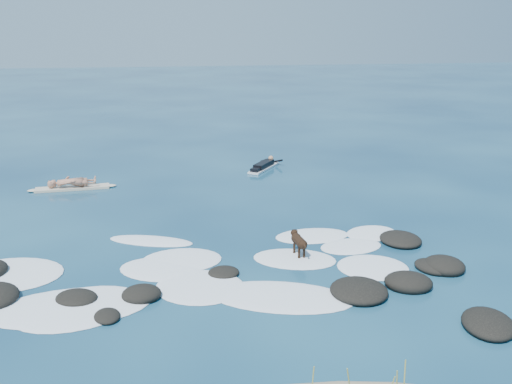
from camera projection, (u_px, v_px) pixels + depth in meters
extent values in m
plane|color=#0A2642|center=(236.00, 262.00, 16.58)|extent=(160.00, 160.00, 0.00)
ellipsoid|color=black|center=(76.00, 298.00, 14.24)|extent=(1.36, 1.27, 0.32)
ellipsoid|color=black|center=(488.00, 324.00, 12.98)|extent=(1.64, 1.83, 0.40)
ellipsoid|color=black|center=(224.00, 272.00, 15.75)|extent=(0.98, 0.94, 0.24)
ellipsoid|color=black|center=(401.00, 239.00, 18.07)|extent=(1.39, 1.54, 0.37)
ellipsoid|color=black|center=(408.00, 282.00, 14.99)|extent=(1.52, 1.40, 0.50)
ellipsoid|color=black|center=(359.00, 291.00, 14.58)|extent=(1.70, 1.74, 0.41)
ellipsoid|color=black|center=(444.00, 266.00, 16.04)|extent=(1.51, 1.53, 0.49)
ellipsoid|color=black|center=(142.00, 294.00, 14.39)|extent=(1.02, 0.94, 0.41)
ellipsoid|color=black|center=(107.00, 316.00, 13.40)|extent=(0.76, 0.89, 0.23)
ellipsoid|color=black|center=(432.00, 267.00, 16.05)|extent=(1.19, 1.34, 0.33)
ellipsoid|color=white|center=(371.00, 233.00, 18.83)|extent=(2.19, 1.98, 0.12)
ellipsoid|color=white|center=(70.00, 307.00, 13.93)|extent=(4.05, 2.33, 0.12)
ellipsoid|color=white|center=(351.00, 246.00, 17.72)|extent=(2.20, 1.64, 0.12)
ellipsoid|color=white|center=(79.00, 308.00, 13.88)|extent=(3.66, 3.12, 0.12)
ellipsoid|color=white|center=(200.00, 287.00, 15.00)|extent=(2.94, 2.80, 0.12)
ellipsoid|color=white|center=(7.00, 275.00, 15.74)|extent=(3.40, 2.82, 0.12)
ellipsoid|color=white|center=(281.00, 297.00, 14.45)|extent=(4.10, 2.90, 0.12)
ellipsoid|color=white|center=(181.00, 260.00, 16.70)|extent=(2.40, 1.84, 0.12)
ellipsoid|color=white|center=(161.00, 269.00, 16.08)|extent=(2.84, 2.42, 0.12)
ellipsoid|color=white|center=(373.00, 267.00, 16.20)|extent=(2.48, 2.34, 0.12)
ellipsoid|color=white|center=(151.00, 241.00, 18.16)|extent=(2.94, 1.87, 0.12)
ellipsoid|color=white|center=(295.00, 259.00, 16.77)|extent=(2.84, 2.29, 0.12)
ellipsoid|color=white|center=(312.00, 236.00, 18.59)|extent=(2.53, 1.53, 0.12)
ellipsoid|color=white|center=(298.00, 256.00, 17.02)|extent=(1.10, 0.90, 0.12)
cube|color=beige|center=(72.00, 188.00, 23.85)|extent=(3.02, 0.83, 0.10)
ellipsoid|color=beige|center=(109.00, 186.00, 24.19)|extent=(0.62, 0.38, 0.11)
ellipsoid|color=beige|center=(35.00, 190.00, 23.51)|extent=(0.62, 0.38, 0.11)
imported|color=#AE745B|center=(70.00, 164.00, 23.56)|extent=(0.51, 0.74, 1.94)
cube|color=silver|center=(264.00, 168.00, 27.17)|extent=(1.82, 2.29, 0.09)
ellipsoid|color=silver|center=(274.00, 163.00, 28.21)|extent=(0.54, 0.60, 0.09)
cube|color=black|center=(264.00, 165.00, 27.12)|extent=(1.20, 1.46, 0.24)
sphere|color=tan|center=(271.00, 158.00, 27.83)|extent=(0.35, 0.35, 0.25)
cylinder|color=black|center=(267.00, 160.00, 28.13)|extent=(0.61, 0.22, 0.27)
cylinder|color=black|center=(278.00, 161.00, 27.88)|extent=(0.41, 0.56, 0.27)
cube|color=black|center=(256.00, 169.00, 26.42)|extent=(0.65, 0.71, 0.15)
cylinder|color=black|center=(299.00, 241.00, 16.78)|extent=(0.35, 0.63, 0.29)
sphere|color=black|center=(296.00, 238.00, 17.03)|extent=(0.34, 0.34, 0.30)
sphere|color=black|center=(303.00, 244.00, 16.54)|extent=(0.30, 0.30, 0.27)
sphere|color=black|center=(294.00, 233.00, 17.16)|extent=(0.24, 0.24, 0.22)
cone|color=black|center=(293.00, 232.00, 17.29)|extent=(0.13, 0.15, 0.11)
cone|color=black|center=(293.00, 230.00, 17.11)|extent=(0.11, 0.08, 0.11)
cone|color=black|center=(296.00, 230.00, 17.14)|extent=(0.11, 0.08, 0.11)
cylinder|color=black|center=(294.00, 249.00, 17.04)|extent=(0.08, 0.08, 0.39)
cylinder|color=black|center=(299.00, 248.00, 17.08)|extent=(0.08, 0.08, 0.39)
cylinder|color=black|center=(299.00, 254.00, 16.66)|extent=(0.08, 0.08, 0.39)
cylinder|color=black|center=(304.00, 253.00, 16.70)|extent=(0.08, 0.08, 0.39)
cylinder|color=black|center=(304.00, 244.00, 16.40)|extent=(0.08, 0.29, 0.17)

